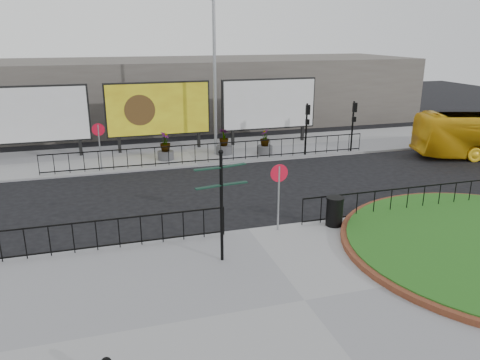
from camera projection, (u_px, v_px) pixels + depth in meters
name	position (u px, v px, depth m)	size (l,w,h in m)	color
ground	(248.00, 232.00, 17.13)	(90.00, 90.00, 0.00)	black
pavement_near	(305.00, 302.00, 12.54)	(30.00, 10.00, 0.12)	gray
pavement_far	(188.00, 153.00, 28.07)	(44.00, 6.00, 0.12)	gray
railing_near_left	(73.00, 238.00, 15.01)	(10.00, 0.10, 1.10)	black
railing_near_right	(407.00, 200.00, 18.43)	(9.00, 0.10, 1.10)	black
railing_far	(214.00, 152.00, 25.69)	(18.00, 0.10, 1.10)	black
speed_sign_far	(99.00, 136.00, 23.77)	(0.64, 0.07, 2.47)	gray
speed_sign_near	(279.00, 183.00, 16.46)	(0.64, 0.07, 2.47)	gray
billboard_left	(31.00, 115.00, 25.86)	(6.20, 0.31, 4.10)	black
billboard_mid	(158.00, 109.00, 27.78)	(6.20, 0.31, 4.10)	black
billboard_right	(269.00, 104.00, 29.69)	(6.20, 0.31, 4.10)	black
lamp_post	(215.00, 72.00, 26.13)	(0.74, 0.18, 9.23)	gray
signal_pole_a	(307.00, 121.00, 26.80)	(0.22, 0.26, 3.00)	black
signal_pole_b	(354.00, 119.00, 27.62)	(0.22, 0.26, 3.00)	black
building_backdrop	(163.00, 92.00, 36.46)	(40.00, 10.00, 5.00)	#5E5852
fingerpost_sign	(221.00, 195.00, 14.11)	(1.68, 0.51, 3.58)	black
litter_bin	(335.00, 211.00, 17.24)	(0.66, 0.66, 1.10)	black
planter_a	(165.00, 148.00, 26.20)	(0.91, 0.91, 1.56)	#4C4C4F
planter_b	(224.00, 144.00, 27.42)	(0.96, 0.96, 1.52)	#4C4C4F
planter_c	(265.00, 145.00, 27.45)	(0.92, 0.92, 1.47)	#4C4C4F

